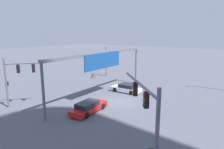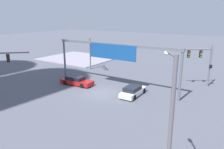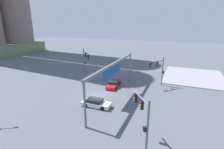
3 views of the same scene
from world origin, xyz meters
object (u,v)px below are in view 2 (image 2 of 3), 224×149
object	(u,v)px
traffic_signal_opposite_side	(203,60)
streetlamp_curved_arm	(170,124)
sedan_car_approaching	(133,91)
traffic_signal_cross_street	(91,49)
sedan_car_waiting_far	(76,81)

from	to	relation	value
traffic_signal_opposite_side	streetlamp_curved_arm	xyz separation A→B (m)	(-2.67, 21.33, 0.80)
traffic_signal_opposite_side	streetlamp_curved_arm	size ratio (longest dim) A/B	0.72
traffic_signal_opposite_side	sedan_car_approaching	size ratio (longest dim) A/B	1.29
traffic_signal_opposite_side	traffic_signal_cross_street	bearing A→B (deg)	-32.64
streetlamp_curved_arm	sedan_car_approaching	xyz separation A→B (m)	(8.78, -13.08, -3.99)
traffic_signal_cross_street	sedan_car_approaching	size ratio (longest dim) A/B	1.29
traffic_signal_opposite_side	streetlamp_curved_arm	bearing A→B (deg)	61.03
traffic_signal_cross_street	sedan_car_approaching	distance (m)	14.41
traffic_signal_cross_street	traffic_signal_opposite_side	bearing A→B (deg)	44.54
streetlamp_curved_arm	sedan_car_approaching	world-z (taller)	streetlamp_curved_arm
sedan_car_waiting_far	traffic_signal_opposite_side	bearing A→B (deg)	26.42
traffic_signal_opposite_side	sedan_car_waiting_far	distance (m)	17.53
traffic_signal_opposite_side	sedan_car_approaching	xyz separation A→B (m)	(6.11, 8.25, -3.19)
traffic_signal_cross_street	sedan_car_approaching	world-z (taller)	traffic_signal_cross_street
sedan_car_approaching	sedan_car_waiting_far	distance (m)	8.71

